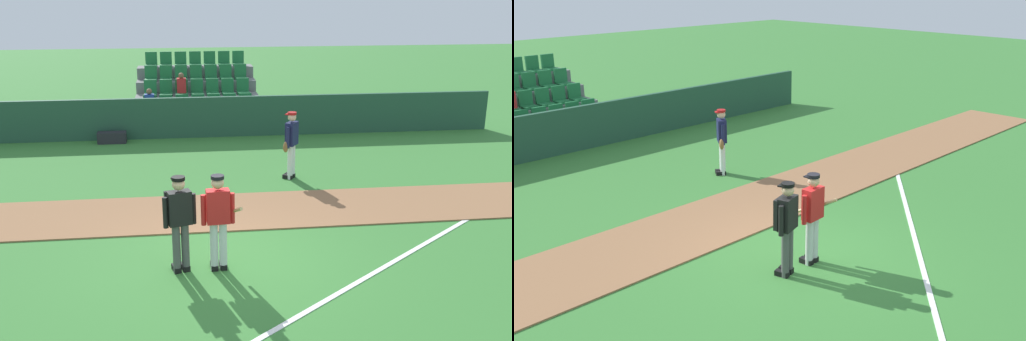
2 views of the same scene
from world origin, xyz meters
TOP-DOWN VIEW (x-y plane):
  - ground_plane at (0.00, 0.00)m, footprint 80.00×80.00m
  - infield_dirt_path at (0.00, 2.56)m, footprint 28.00×2.29m
  - foul_line_chalk at (3.00, -0.50)m, footprint 9.48×7.52m
  - dugout_fence at (0.00, 9.60)m, footprint 20.00×0.16m
  - stadium_bleachers at (-0.01, 11.90)m, footprint 4.45×3.80m
  - batter_red_jersey at (0.00, -0.25)m, footprint 0.71×0.76m
  - umpire_home_plate at (-0.67, -0.23)m, footprint 0.57×0.39m
  - runner_navy_jersey at (2.21, 4.82)m, footprint 0.49×0.57m
  - equipment_bag at (-2.82, 9.15)m, footprint 0.90×0.36m

SIDE VIEW (x-z plane):
  - ground_plane at x=0.00m, z-range 0.00..0.00m
  - foul_line_chalk at x=3.00m, z-range 0.00..0.01m
  - infield_dirt_path at x=0.00m, z-range 0.00..0.03m
  - equipment_bag at x=-2.82m, z-range 0.00..0.36m
  - dugout_fence at x=0.00m, z-range 0.00..1.34m
  - stadium_bleachers at x=-0.01m, z-range -0.50..1.95m
  - runner_navy_jersey at x=2.21m, z-range 0.08..1.84m
  - batter_red_jersey at x=0.00m, z-range 0.09..1.85m
  - umpire_home_plate at x=-0.67m, z-range 0.12..1.88m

